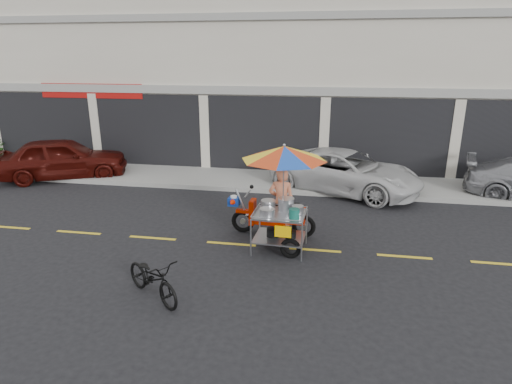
% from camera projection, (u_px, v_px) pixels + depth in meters
% --- Properties ---
extents(ground, '(90.00, 90.00, 0.00)m').
position_uv_depth(ground, '(315.00, 250.00, 9.95)').
color(ground, black).
extents(sidewalk, '(45.00, 3.00, 0.15)m').
position_uv_depth(sidewalk, '(322.00, 181.00, 15.08)').
color(sidewalk, gray).
rests_on(sidewalk, ground).
extents(shophouse_block, '(36.00, 8.11, 10.40)m').
position_uv_depth(shophouse_block, '(396.00, 57.00, 18.12)').
color(shophouse_block, beige).
rests_on(shophouse_block, ground).
extents(centerline, '(42.00, 0.10, 0.01)m').
position_uv_depth(centerline, '(315.00, 250.00, 9.94)').
color(centerline, gold).
rests_on(centerline, ground).
extents(maroon_sedan, '(4.76, 3.48, 1.51)m').
position_uv_depth(maroon_sedan, '(63.00, 158.00, 15.49)').
color(maroon_sedan, '#3A0A06').
rests_on(maroon_sedan, ground).
extents(white_pickup, '(5.39, 4.04, 1.36)m').
position_uv_depth(white_pickup, '(345.00, 172.00, 14.02)').
color(white_pickup, silver).
rests_on(white_pickup, ground).
extents(near_bicycle, '(1.61, 1.38, 0.83)m').
position_uv_depth(near_bicycle, '(153.00, 278.00, 7.87)').
color(near_bicycle, black).
rests_on(near_bicycle, ground).
extents(food_vendor_rig, '(2.47, 2.06, 2.50)m').
position_uv_depth(food_vendor_rig, '(282.00, 181.00, 9.82)').
color(food_vendor_rig, black).
rests_on(food_vendor_rig, ground).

